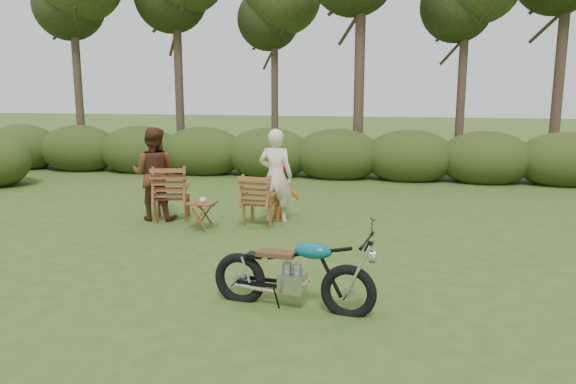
% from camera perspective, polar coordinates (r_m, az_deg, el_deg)
% --- Properties ---
extents(ground, '(80.00, 80.00, 0.00)m').
position_cam_1_polar(ground, '(7.42, -2.43, -9.75)').
color(ground, '#304A18').
rests_on(ground, ground).
extents(tree_line, '(22.52, 11.62, 8.14)m').
position_cam_1_polar(tree_line, '(16.57, 7.27, 14.95)').
color(tree_line, '#35271D').
rests_on(tree_line, ground).
extents(motorcycle, '(1.98, 0.99, 1.09)m').
position_cam_1_polar(motorcycle, '(6.83, 0.45, -11.60)').
color(motorcycle, '#0D95AD').
rests_on(motorcycle, ground).
extents(lawn_chair_right, '(0.73, 0.73, 0.97)m').
position_cam_1_polar(lawn_chair_right, '(10.70, -2.74, -3.26)').
color(lawn_chair_right, '#5D3317').
rests_on(lawn_chair_right, ground).
extents(lawn_chair_left, '(0.91, 0.91, 1.07)m').
position_cam_1_polar(lawn_chair_left, '(11.26, -11.63, -2.75)').
color(lawn_chair_left, '#5A2C16').
rests_on(lawn_chair_left, ground).
extents(side_table, '(0.52, 0.44, 0.51)m').
position_cam_1_polar(side_table, '(10.33, -8.72, -2.43)').
color(side_table, brown).
rests_on(side_table, ground).
extents(cup, '(0.13, 0.13, 0.10)m').
position_cam_1_polar(cup, '(10.22, -8.64, -0.82)').
color(cup, '#F2EAC7').
rests_on(cup, side_table).
extents(adult_a, '(0.68, 0.48, 1.79)m').
position_cam_1_polar(adult_a, '(10.88, -1.24, -3.01)').
color(adult_a, beige).
rests_on(adult_a, ground).
extents(adult_b, '(0.93, 0.76, 1.81)m').
position_cam_1_polar(adult_b, '(11.36, -13.27, -2.70)').
color(adult_b, '#522717').
rests_on(adult_b, ground).
extents(child, '(0.85, 0.61, 1.19)m').
position_cam_1_polar(child, '(11.24, -0.83, -2.55)').
color(child, '#EC4616').
rests_on(child, ground).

